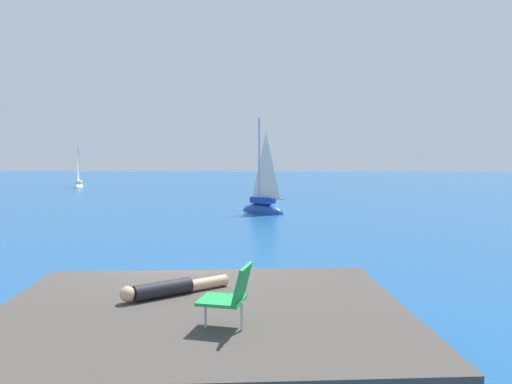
# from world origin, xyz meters

# --- Properties ---
(ground_plane) EXTENTS (160.00, 160.00, 0.00)m
(ground_plane) POSITION_xyz_m (0.00, 0.00, 0.00)
(ground_plane) COLOR navy
(shore_ledge) EXTENTS (5.98, 4.88, 0.96)m
(shore_ledge) POSITION_xyz_m (0.78, -3.51, 0.48)
(shore_ledge) COLOR #423D38
(shore_ledge) RESTS_ON ground
(boulder_seaward) EXTENTS (1.05, 0.97, 0.60)m
(boulder_seaward) POSITION_xyz_m (-0.55, -1.20, 0.00)
(boulder_seaward) COLOR #3D423B
(boulder_seaward) RESTS_ON ground
(boulder_inland) EXTENTS (0.95, 0.92, 0.49)m
(boulder_inland) POSITION_xyz_m (-1.09, -1.48, 0.00)
(boulder_inland) COLOR #3D373A
(boulder_inland) RESTS_ON ground
(sailboat_near) EXTENTS (2.77, 2.75, 5.53)m
(sailboat_near) POSITION_xyz_m (1.51, 15.69, 0.30)
(sailboat_near) COLOR #193D99
(sailboat_near) RESTS_ON ground
(sailboat_far) EXTENTS (1.28, 2.34, 4.23)m
(sailboat_far) POSITION_xyz_m (-16.02, 35.30, 0.23)
(sailboat_far) COLOR white
(sailboat_far) RESTS_ON ground
(person_sunbather) EXTENTS (1.48, 1.17, 0.25)m
(person_sunbather) POSITION_xyz_m (0.24, -2.92, 1.07)
(person_sunbather) COLOR black
(person_sunbather) RESTS_ON shore_ledge
(beach_chair) EXTENTS (0.68, 0.60, 0.80)m
(beach_chair) POSITION_xyz_m (1.25, -4.32, 1.40)
(beach_chair) COLOR green
(beach_chair) RESTS_ON shore_ledge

